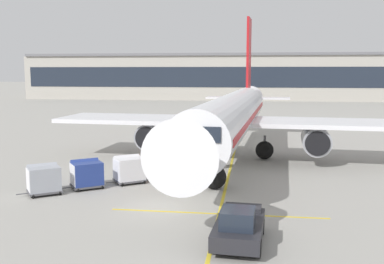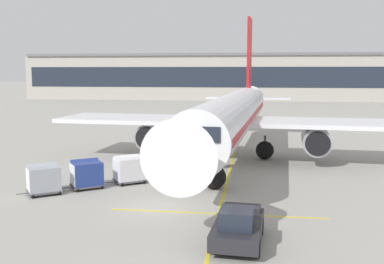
# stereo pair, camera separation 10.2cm
# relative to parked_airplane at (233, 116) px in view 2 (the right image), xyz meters

# --- Properties ---
(ground_plane) EXTENTS (600.00, 600.00, 0.00)m
(ground_plane) POSITION_rel_parked_airplane_xyz_m (-3.45, -14.62, -3.88)
(ground_plane) COLOR #9E9B93
(parked_airplane) EXTENTS (31.68, 41.23, 14.16)m
(parked_airplane) POSITION_rel_parked_airplane_xyz_m (0.00, 0.00, 0.00)
(parked_airplane) COLOR white
(parked_airplane) RESTS_ON ground
(belt_loader) EXTENTS (5.26, 3.64, 3.01)m
(belt_loader) POSITION_rel_parked_airplane_xyz_m (-3.98, -6.60, -3.01)
(belt_loader) COLOR #A3A8B2
(belt_loader) RESTS_ON ground
(baggage_cart_lead) EXTENTS (2.68, 2.47, 1.91)m
(baggage_cart_lead) POSITION_rel_parked_airplane_xyz_m (-6.76, -9.30, -2.88)
(baggage_cart_lead) COLOR #515156
(baggage_cart_lead) RESTS_ON ground
(baggage_cart_second) EXTENTS (2.68, 2.47, 1.91)m
(baggage_cart_second) POSITION_rel_parked_airplane_xyz_m (-9.18, -11.09, -2.88)
(baggage_cart_second) COLOR #515156
(baggage_cart_second) RESTS_ON ground
(baggage_cart_third) EXTENTS (2.68, 2.47, 1.91)m
(baggage_cart_third) POSITION_rel_parked_airplane_xyz_m (-11.33, -12.88, -2.88)
(baggage_cart_third) COLOR #515156
(baggage_cart_third) RESTS_ON ground
(pushback_tug) EXTENTS (2.40, 4.53, 1.83)m
(pushback_tug) POSITION_rel_parked_airplane_xyz_m (1.24, -19.48, -3.05)
(pushback_tug) COLOR #232328
(pushback_tug) RESTS_ON ground
(ground_crew_by_loader) EXTENTS (0.53, 0.37, 1.74)m
(ground_crew_by_loader) POSITION_rel_parked_airplane_xyz_m (-3.75, -9.91, -2.88)
(ground_crew_by_loader) COLOR #514C42
(ground_crew_by_loader) RESTS_ON ground
(ground_crew_by_carts) EXTENTS (0.53, 0.38, 1.74)m
(ground_crew_by_carts) POSITION_rel_parked_airplane_xyz_m (-5.74, -8.56, -2.88)
(ground_crew_by_carts) COLOR #514C42
(ground_crew_by_carts) RESTS_ON ground
(safety_cone_engine_keepout) EXTENTS (0.62, 0.62, 0.70)m
(safety_cone_engine_keepout) POSITION_rel_parked_airplane_xyz_m (-7.93, -2.05, -3.54)
(safety_cone_engine_keepout) COLOR black
(safety_cone_engine_keepout) RESTS_ON ground
(safety_cone_wingtip) EXTENTS (0.70, 0.70, 0.79)m
(safety_cone_wingtip) POSITION_rel_parked_airplane_xyz_m (-7.99, -3.92, -3.49)
(safety_cone_wingtip) COLOR black
(safety_cone_wingtip) RESTS_ON ground
(safety_cone_nose_mark) EXTENTS (0.59, 0.59, 0.68)m
(safety_cone_nose_mark) POSITION_rel_parked_airplane_xyz_m (-6.38, -0.43, -3.55)
(safety_cone_nose_mark) COLOR black
(safety_cone_nose_mark) RESTS_ON ground
(apron_guidance_line_lead_in) EXTENTS (0.20, 110.00, 0.01)m
(apron_guidance_line_lead_in) POSITION_rel_parked_airplane_xyz_m (0.04, -0.72, -3.87)
(apron_guidance_line_lead_in) COLOR yellow
(apron_guidance_line_lead_in) RESTS_ON ground
(apron_guidance_line_stop_bar) EXTENTS (12.00, 0.20, 0.01)m
(apron_guidance_line_stop_bar) POSITION_rel_parked_airplane_xyz_m (-0.05, -15.33, -3.87)
(apron_guidance_line_stop_bar) COLOR yellow
(apron_guidance_line_stop_bar) RESTS_ON ground
(terminal_building) EXTENTS (119.06, 21.41, 12.71)m
(terminal_building) POSITION_rel_parked_airplane_xyz_m (-3.16, 90.83, 2.43)
(terminal_building) COLOR #A8A399
(terminal_building) RESTS_ON ground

